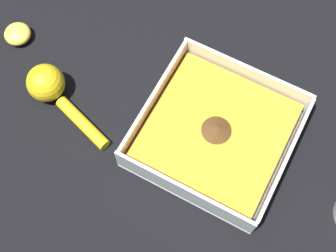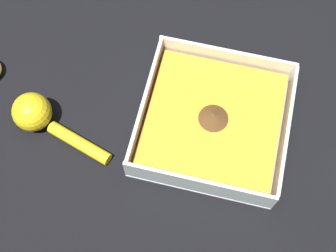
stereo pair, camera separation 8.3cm
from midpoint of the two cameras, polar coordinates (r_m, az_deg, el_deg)
name	(u,v)px [view 1 (the left image)]	position (r m, az deg, el deg)	size (l,w,h in m)	color
ground_plane	(207,152)	(0.85, 7.57, -3.45)	(4.00, 4.00, 0.00)	black
square_dish	(216,134)	(0.84, 8.69, -1.31)	(0.26, 0.26, 0.07)	silver
lemon_squeezer	(51,89)	(0.88, -11.44, 4.12)	(0.19, 0.09, 0.07)	yellow
lemon_half	(18,34)	(0.98, -15.56, 10.50)	(0.05, 0.05, 0.03)	#EFDB4C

